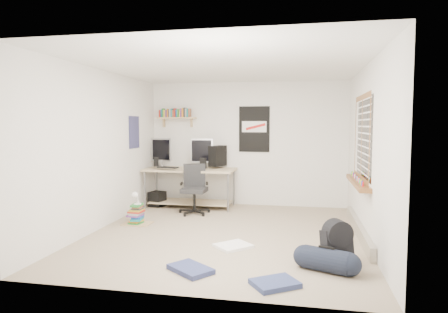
% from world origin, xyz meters
% --- Properties ---
extents(floor, '(4.00, 4.50, 0.01)m').
position_xyz_m(floor, '(0.00, 0.00, -0.01)').
color(floor, gray).
rests_on(floor, ground).
extents(ceiling, '(4.00, 4.50, 0.01)m').
position_xyz_m(ceiling, '(0.00, 0.00, 2.50)').
color(ceiling, white).
rests_on(ceiling, ground).
extents(back_wall, '(4.00, 0.01, 2.50)m').
position_xyz_m(back_wall, '(0.00, 2.25, 1.25)').
color(back_wall, silver).
rests_on(back_wall, ground).
extents(left_wall, '(0.01, 4.50, 2.50)m').
position_xyz_m(left_wall, '(-2.00, 0.00, 1.25)').
color(left_wall, silver).
rests_on(left_wall, ground).
extents(right_wall, '(0.01, 4.50, 2.50)m').
position_xyz_m(right_wall, '(2.00, 0.00, 1.25)').
color(right_wall, silver).
rests_on(right_wall, ground).
extents(desk, '(1.93, 1.27, 0.81)m').
position_xyz_m(desk, '(-1.07, 1.79, 0.36)').
color(desk, tan).
rests_on(desk, floor).
extents(monitor_left, '(0.44, 0.16, 0.47)m').
position_xyz_m(monitor_left, '(-1.75, 2.00, 1.05)').
color(monitor_left, '#A7A7AC').
rests_on(monitor_left, desk).
extents(monitor_right, '(0.44, 0.19, 0.47)m').
position_xyz_m(monitor_right, '(-0.84, 1.86, 1.05)').
color(monitor_right, '#B4B4B9').
rests_on(monitor_right, desk).
extents(pc_tower, '(0.32, 0.43, 0.41)m').
position_xyz_m(pc_tower, '(-0.56, 2.00, 1.02)').
color(pc_tower, black).
rests_on(pc_tower, desk).
extents(keyboard, '(0.43, 0.22, 0.02)m').
position_xyz_m(keyboard, '(-1.42, 1.47, 0.82)').
color(keyboard, black).
rests_on(keyboard, desk).
extents(speaker_left, '(0.12, 0.12, 0.19)m').
position_xyz_m(speaker_left, '(-1.75, 1.70, 0.90)').
color(speaker_left, black).
rests_on(speaker_left, desk).
extents(speaker_right, '(0.11, 0.11, 0.20)m').
position_xyz_m(speaker_right, '(-0.74, 1.52, 0.91)').
color(speaker_right, black).
rests_on(speaker_right, desk).
extents(office_chair, '(0.72, 0.72, 0.92)m').
position_xyz_m(office_chair, '(-0.83, 1.22, 0.49)').
color(office_chair, black).
rests_on(office_chair, floor).
extents(wall_shelf, '(0.80, 0.22, 0.24)m').
position_xyz_m(wall_shelf, '(-1.45, 2.14, 1.78)').
color(wall_shelf, tan).
rests_on(wall_shelf, back_wall).
extents(poster_back_wall, '(0.62, 0.03, 0.92)m').
position_xyz_m(poster_back_wall, '(0.15, 2.23, 1.55)').
color(poster_back_wall, black).
rests_on(poster_back_wall, back_wall).
extents(poster_left_wall, '(0.02, 0.42, 0.60)m').
position_xyz_m(poster_left_wall, '(-1.99, 1.20, 1.50)').
color(poster_left_wall, navy).
rests_on(poster_left_wall, left_wall).
extents(window, '(0.10, 1.50, 1.26)m').
position_xyz_m(window, '(1.95, 0.30, 1.45)').
color(window, brown).
rests_on(window, right_wall).
extents(baseboard_heater, '(0.08, 2.50, 0.18)m').
position_xyz_m(baseboard_heater, '(1.96, 0.30, 0.09)').
color(baseboard_heater, '#B7B2A8').
rests_on(baseboard_heater, floor).
extents(backpack, '(0.40, 0.37, 0.44)m').
position_xyz_m(backpack, '(1.52, -1.11, 0.20)').
color(backpack, black).
rests_on(backpack, floor).
extents(duffel_bag, '(0.34, 0.34, 0.52)m').
position_xyz_m(duffel_bag, '(1.39, -1.33, 0.14)').
color(duffel_bag, black).
rests_on(duffel_bag, floor).
extents(tshirt, '(0.57, 0.57, 0.04)m').
position_xyz_m(tshirt, '(0.22, -0.65, 0.02)').
color(tshirt, white).
rests_on(tshirt, floor).
extents(jeans_a, '(0.59, 0.56, 0.05)m').
position_xyz_m(jeans_a, '(-0.09, -1.62, 0.03)').
color(jeans_a, navy).
rests_on(jeans_a, floor).
extents(jeans_b, '(0.56, 0.53, 0.06)m').
position_xyz_m(jeans_b, '(0.86, -1.84, 0.03)').
color(jeans_b, navy).
rests_on(jeans_b, floor).
extents(book_stack, '(0.52, 0.46, 0.31)m').
position_xyz_m(book_stack, '(-1.56, 0.29, 0.15)').
color(book_stack, brown).
rests_on(book_stack, floor).
extents(desk_lamp, '(0.13, 0.20, 0.20)m').
position_xyz_m(desk_lamp, '(-1.54, 0.27, 0.38)').
color(desk_lamp, white).
rests_on(desk_lamp, book_stack).
extents(subwoofer, '(0.34, 0.34, 0.31)m').
position_xyz_m(subwoofer, '(-1.75, 1.73, 0.14)').
color(subwoofer, black).
rests_on(subwoofer, floor).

